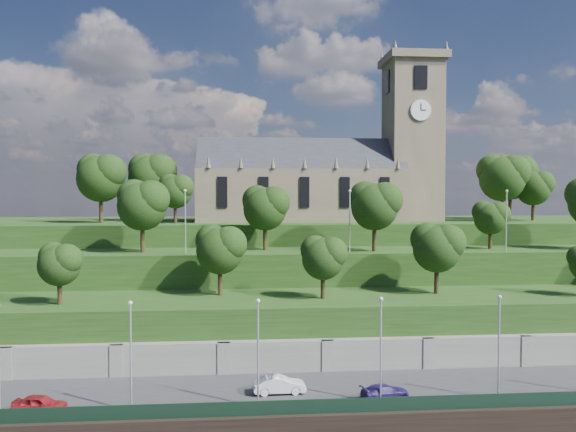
{
  "coord_description": "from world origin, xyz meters",
  "views": [
    {
      "loc": [
        -13.32,
        -42.0,
        19.01
      ],
      "look_at": [
        -7.29,
        30.0,
        16.36
      ],
      "focal_mm": 35.0,
      "sensor_mm": 36.0,
      "label": 1
    }
  ],
  "objects": [
    {
      "name": "trees_hilltop",
      "position": [
        2.56,
        45.26,
        21.92
      ],
      "size": [
        73.99,
        16.09,
        11.03
      ],
      "color": "black",
      "rests_on": "hilltop"
    },
    {
      "name": "church",
      "position": [
        0.79,
        45.98,
        22.52
      ],
      "size": [
        38.6,
        12.35,
        27.6
      ],
      "color": "brown",
      "rests_on": "hilltop"
    },
    {
      "name": "car_right",
      "position": [
        -1.38,
        3.38,
        2.61
      ],
      "size": [
        4.48,
        2.65,
        1.22
      ],
      "primitive_type": "imported",
      "rotation": [
        0.0,
        0.0,
        1.81
      ],
      "color": "navy",
      "rests_on": "promenade"
    },
    {
      "name": "hilltop",
      "position": [
        0.0,
        50.0,
        7.5
      ],
      "size": [
        160.0,
        32.0,
        15.0
      ],
      "primitive_type": "cube",
      "color": "#1C3913",
      "rests_on": "ground"
    },
    {
      "name": "car_left",
      "position": [
        -29.07,
        2.73,
        2.7
      ],
      "size": [
        4.27,
        2.11,
        1.4
      ],
      "primitive_type": "imported",
      "rotation": [
        0.0,
        0.0,
        1.46
      ],
      "color": "maroon",
      "rests_on": "promenade"
    },
    {
      "name": "lamp_posts_promenade",
      "position": [
        -2.0,
        2.5,
        7.01
      ],
      "size": [
        60.36,
        0.36,
        8.77
      ],
      "color": "#B2B2B7",
      "rests_on": "promenade"
    },
    {
      "name": "car_middle",
      "position": [
        -10.09,
        5.51,
        2.74
      ],
      "size": [
        4.57,
        1.79,
        1.48
      ],
      "primitive_type": "imported",
      "rotation": [
        0.0,
        0.0,
        1.62
      ],
      "color": "silver",
      "rests_on": "promenade"
    },
    {
      "name": "trees_lower",
      "position": [
        2.49,
        18.52,
        12.91
      ],
      "size": [
        71.08,
        8.72,
        7.94
      ],
      "color": "black",
      "rests_on": "embankment_lower"
    },
    {
      "name": "fence",
      "position": [
        0.0,
        0.6,
        2.6
      ],
      "size": [
        160.0,
        0.1,
        1.2
      ],
      "primitive_type": "cube",
      "color": "black",
      "rests_on": "promenade"
    },
    {
      "name": "embankment_upper",
      "position": [
        0.0,
        29.0,
        6.0
      ],
      "size": [
        160.0,
        10.0,
        12.0
      ],
      "primitive_type": "cube",
      "color": "#1C3913",
      "rests_on": "ground"
    },
    {
      "name": "retaining_wall",
      "position": [
        0.0,
        11.97,
        2.5
      ],
      "size": [
        160.0,
        2.1,
        5.0
      ],
      "color": "slate",
      "rests_on": "ground"
    },
    {
      "name": "quay_wall",
      "position": [
        0.0,
        -0.05,
        1.1
      ],
      "size": [
        160.0,
        0.5,
        2.2
      ],
      "primitive_type": "cube",
      "color": "black",
      "rests_on": "ground"
    },
    {
      "name": "lamp_posts_upper",
      "position": [
        0.0,
        26.0,
        16.48
      ],
      "size": [
        40.36,
        0.36,
        7.75
      ],
      "color": "#B2B2B7",
      "rests_on": "embankment_upper"
    },
    {
      "name": "promenade",
      "position": [
        0.0,
        6.0,
        1.0
      ],
      "size": [
        160.0,
        12.0,
        2.0
      ],
      "primitive_type": "cube",
      "color": "#2D2D30",
      "rests_on": "ground"
    },
    {
      "name": "embankment_lower",
      "position": [
        0.0,
        18.0,
        4.0
      ],
      "size": [
        160.0,
        12.0,
        8.0
      ],
      "primitive_type": "cube",
      "color": "#1C3913",
      "rests_on": "ground"
    },
    {
      "name": "trees_upper",
      "position": [
        3.14,
        27.97,
        17.94
      ],
      "size": [
        64.5,
        8.95,
        9.41
      ],
      "color": "black",
      "rests_on": "embankment_upper"
    }
  ]
}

